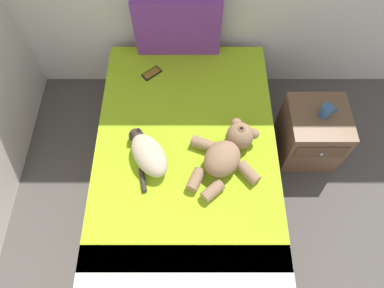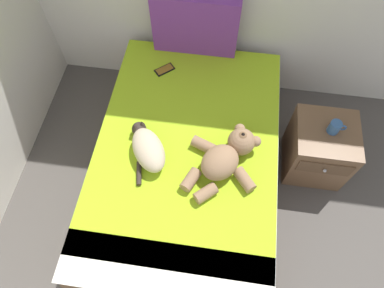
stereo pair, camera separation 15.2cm
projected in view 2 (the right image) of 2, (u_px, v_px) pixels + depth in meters
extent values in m
cube|color=brown|center=(187.00, 169.00, 2.62)|extent=(1.27, 1.92, 0.30)
cube|color=white|center=(187.00, 154.00, 2.41)|extent=(1.24, 1.86, 0.19)
cube|color=#9EC61E|center=(188.00, 139.00, 2.34)|extent=(1.22, 1.73, 0.02)
cube|color=silver|center=(166.00, 270.00, 1.93)|extent=(1.22, 0.31, 0.02)
cube|color=#72338C|center=(195.00, 26.00, 2.53)|extent=(0.64, 0.10, 0.48)
ellipsoid|color=#C6B293|center=(149.00, 150.00, 2.21)|extent=(0.34, 0.39, 0.15)
sphere|color=#332823|center=(139.00, 129.00, 2.31)|extent=(0.10, 0.10, 0.10)
cone|color=#332823|center=(134.00, 126.00, 2.26)|extent=(0.04, 0.04, 0.04)
cone|color=#332823|center=(142.00, 123.00, 2.27)|extent=(0.04, 0.04, 0.04)
cylinder|color=#332823|center=(139.00, 173.00, 2.19)|extent=(0.07, 0.16, 0.03)
ellipsoid|color=#332823|center=(150.00, 140.00, 2.30)|extent=(0.10, 0.11, 0.04)
ellipsoid|color=#937051|center=(220.00, 162.00, 2.15)|extent=(0.33, 0.34, 0.18)
sphere|color=#937051|center=(241.00, 142.00, 2.22)|extent=(0.18, 0.18, 0.18)
sphere|color=brown|center=(242.00, 137.00, 2.17)|extent=(0.07, 0.07, 0.07)
sphere|color=black|center=(243.00, 135.00, 2.14)|extent=(0.02, 0.02, 0.02)
sphere|color=#937051|center=(240.00, 129.00, 2.26)|extent=(0.07, 0.07, 0.07)
sphere|color=#937051|center=(256.00, 141.00, 2.21)|extent=(0.07, 0.07, 0.07)
cylinder|color=#937051|center=(203.00, 145.00, 2.27)|extent=(0.17, 0.13, 0.08)
cylinder|color=#937051|center=(191.00, 180.00, 2.15)|extent=(0.13, 0.16, 0.08)
cylinder|color=#937051|center=(245.00, 180.00, 2.15)|extent=(0.16, 0.17, 0.08)
cylinder|color=#937051|center=(206.00, 193.00, 2.10)|extent=(0.16, 0.15, 0.08)
cube|color=black|center=(165.00, 70.00, 2.63)|extent=(0.16, 0.15, 0.01)
cube|color=olive|center=(164.00, 69.00, 2.63)|extent=(0.14, 0.13, 0.00)
cube|color=brown|center=(318.00, 149.00, 2.59)|extent=(0.44, 0.43, 0.50)
cube|color=brown|center=(325.00, 169.00, 2.39)|extent=(0.37, 0.01, 0.14)
sphere|color=#B2B2B7|center=(325.00, 171.00, 2.38)|extent=(0.02, 0.02, 0.02)
cylinder|color=#33598C|center=(334.00, 127.00, 2.34)|extent=(0.08, 0.08, 0.09)
torus|color=#33598C|center=(343.00, 128.00, 2.33)|extent=(0.06, 0.01, 0.06)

